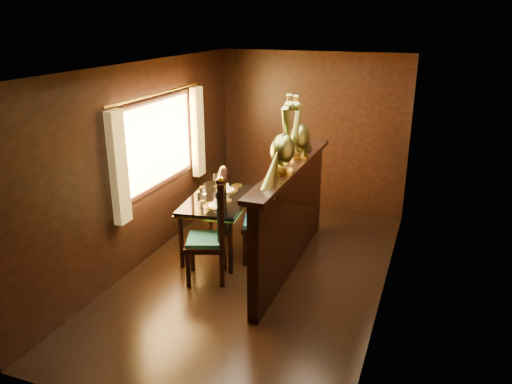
# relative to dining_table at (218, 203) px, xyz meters

# --- Properties ---
(ground) EXTENTS (5.00, 5.00, 0.00)m
(ground) POSITION_rel_dining_table_xyz_m (0.71, -0.44, -0.68)
(ground) COLOR black
(ground) RESTS_ON ground
(room_shell) EXTENTS (3.04, 5.04, 2.52)m
(room_shell) POSITION_rel_dining_table_xyz_m (0.62, -0.42, 0.90)
(room_shell) COLOR black
(room_shell) RESTS_ON ground
(partition) EXTENTS (0.26, 2.70, 1.36)m
(partition) POSITION_rel_dining_table_xyz_m (1.03, -0.14, 0.03)
(partition) COLOR black
(partition) RESTS_ON ground
(dining_table) EXTENTS (0.93, 1.37, 0.96)m
(dining_table) POSITION_rel_dining_table_xyz_m (0.00, 0.00, 0.00)
(dining_table) COLOR black
(dining_table) RESTS_ON ground
(chair_left) EXTENTS (0.63, 0.65, 1.36)m
(chair_left) POSITION_rel_dining_table_xyz_m (0.29, -0.70, 0.02)
(chair_left) COLOR black
(chair_left) RESTS_ON ground
(chair_right) EXTENTS (0.63, 0.65, 1.40)m
(chair_right) POSITION_rel_dining_table_xyz_m (0.74, 0.02, 0.04)
(chair_right) COLOR black
(chair_right) RESTS_ON ground
(peacock_left) EXTENTS (0.27, 0.71, 0.84)m
(peacock_left) POSITION_rel_dining_table_xyz_m (1.03, -0.52, 1.10)
(peacock_left) COLOR #1B5232
(peacock_left) RESTS_ON partition
(peacock_right) EXTENTS (0.25, 0.67, 0.79)m
(peacock_right) POSITION_rel_dining_table_xyz_m (1.03, 0.15, 1.07)
(peacock_right) COLOR #1B5232
(peacock_right) RESTS_ON partition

